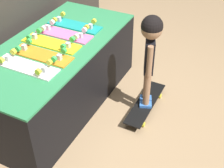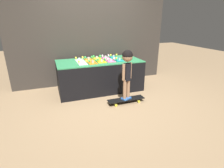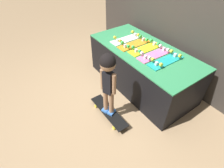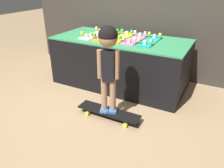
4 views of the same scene
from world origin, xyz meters
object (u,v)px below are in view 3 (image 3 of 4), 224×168
at_px(skateboard_yellow_on_rack, 145,48).
at_px(skateboard_teal_on_rack, 166,60).
at_px(child, 108,75).
at_px(skateboard_on_floor, 109,112).
at_px(skateboard_orange_on_rack, 134,44).
at_px(skateboard_pink_on_rack, 155,54).
at_px(skateboard_white_on_rack, 127,39).

xyz_separation_m(skateboard_yellow_on_rack, skateboard_teal_on_rack, (0.44, -0.00, 0.00)).
bearing_deg(child, skateboard_on_floor, 23.73).
distance_m(skateboard_orange_on_rack, skateboard_pink_on_rack, 0.44).
relative_size(skateboard_teal_on_rack, skateboard_on_floor, 0.78).
xyz_separation_m(skateboard_pink_on_rack, child, (0.07, -0.92, 0.05)).
relative_size(skateboard_teal_on_rack, child, 0.60).
relative_size(skateboard_white_on_rack, skateboard_teal_on_rack, 1.00).
distance_m(skateboard_orange_on_rack, skateboard_teal_on_rack, 0.66).
distance_m(skateboard_yellow_on_rack, child, 0.97).
bearing_deg(skateboard_pink_on_rack, skateboard_orange_on_rack, -175.11).
distance_m(skateboard_pink_on_rack, child, 0.92).
height_order(skateboard_white_on_rack, child, child).
xyz_separation_m(skateboard_white_on_rack, skateboard_on_floor, (0.73, -0.89, -0.67)).
relative_size(skateboard_white_on_rack, child, 0.60).
xyz_separation_m(skateboard_yellow_on_rack, skateboard_on_floor, (0.29, -0.93, -0.67)).
xyz_separation_m(skateboard_pink_on_rack, skateboard_on_floor, (0.07, -0.92, -0.67)).
relative_size(skateboard_yellow_on_rack, skateboard_teal_on_rack, 1.00).
bearing_deg(skateboard_teal_on_rack, skateboard_pink_on_rack, -177.58).
xyz_separation_m(skateboard_on_floor, child, (-0.00, -0.00, 0.72)).
relative_size(skateboard_orange_on_rack, skateboard_pink_on_rack, 1.00).
xyz_separation_m(skateboard_orange_on_rack, child, (0.51, -0.88, 0.05)).
bearing_deg(skateboard_on_floor, skateboard_teal_on_rack, 81.19).
distance_m(skateboard_pink_on_rack, skateboard_teal_on_rack, 0.22).
bearing_deg(skateboard_teal_on_rack, skateboard_on_floor, -98.81).
bearing_deg(skateboard_white_on_rack, skateboard_orange_on_rack, -1.79).
height_order(skateboard_white_on_rack, skateboard_on_floor, skateboard_white_on_rack).
bearing_deg(skateboard_yellow_on_rack, skateboard_orange_on_rack, -167.91).
distance_m(skateboard_yellow_on_rack, skateboard_teal_on_rack, 0.44).
height_order(skateboard_orange_on_rack, skateboard_yellow_on_rack, same).
height_order(skateboard_yellow_on_rack, child, child).
bearing_deg(skateboard_white_on_rack, skateboard_pink_on_rack, 2.67).
distance_m(skateboard_orange_on_rack, child, 1.02).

